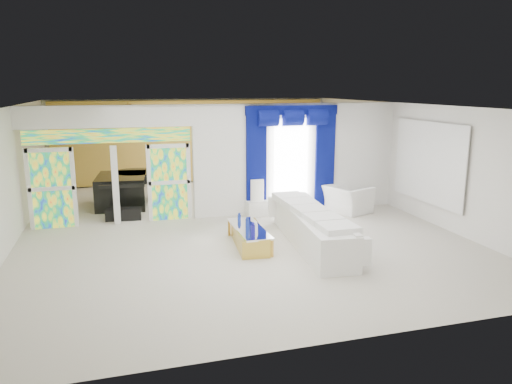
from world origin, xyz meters
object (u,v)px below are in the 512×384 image
object	(u,v)px
armchair	(348,199)
grand_piano	(122,191)
console_table	(268,207)
coffee_table	(249,237)
white_sofa	(311,229)

from	to	relation	value
armchair	grand_piano	world-z (taller)	grand_piano
armchair	grand_piano	bearing A→B (deg)	47.91
console_table	armchair	size ratio (longest dim) A/B	1.07
coffee_table	grand_piano	size ratio (longest dim) A/B	0.98
grand_piano	console_table	bearing A→B (deg)	-23.55
coffee_table	console_table	world-z (taller)	console_table
coffee_table	armchair	size ratio (longest dim) A/B	1.55
armchair	grand_piano	distance (m)	6.53
white_sofa	coffee_table	bearing A→B (deg)	172.84
grand_piano	armchair	bearing A→B (deg)	-16.90
console_table	armchair	bearing A→B (deg)	-9.39
console_table	grand_piano	xyz separation A→B (m)	(-3.82, 2.12, 0.25)
white_sofa	grand_piano	distance (m)	6.29
white_sofa	coffee_table	size ratio (longest dim) A/B	2.17
grand_piano	white_sofa	bearing A→B (deg)	-45.33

